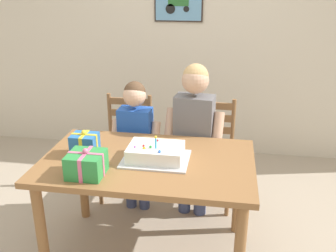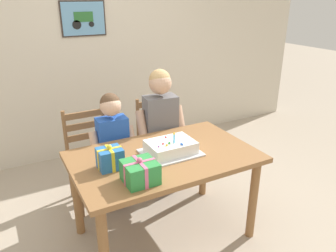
# 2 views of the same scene
# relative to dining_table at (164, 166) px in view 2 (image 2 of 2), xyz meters

# --- Properties ---
(ground_plane) EXTENTS (20.00, 20.00, 0.00)m
(ground_plane) POSITION_rel_dining_table_xyz_m (0.00, 0.00, -0.66)
(ground_plane) COLOR tan
(back_wall) EXTENTS (6.40, 0.11, 2.60)m
(back_wall) POSITION_rel_dining_table_xyz_m (-0.00, 1.92, 0.65)
(back_wall) COLOR beige
(back_wall) RESTS_ON ground
(dining_table) EXTENTS (1.42, 0.88, 0.76)m
(dining_table) POSITION_rel_dining_table_xyz_m (0.00, 0.00, 0.00)
(dining_table) COLOR olive
(dining_table) RESTS_ON ground
(birthday_cake) EXTENTS (0.44, 0.34, 0.19)m
(birthday_cake) POSITION_rel_dining_table_xyz_m (0.06, -0.00, 0.15)
(birthday_cake) COLOR silver
(birthday_cake) RESTS_ON dining_table
(gift_box_red_large) EXTENTS (0.22, 0.21, 0.18)m
(gift_box_red_large) POSITION_rel_dining_table_xyz_m (-0.32, -0.27, 0.18)
(gift_box_red_large) COLOR #2D8E42
(gift_box_red_large) RESTS_ON dining_table
(gift_box_beside_cake) EXTENTS (0.18, 0.15, 0.19)m
(gift_box_beside_cake) POSITION_rel_dining_table_xyz_m (-0.43, -0.00, 0.18)
(gift_box_beside_cake) COLOR #286BB7
(gift_box_beside_cake) RESTS_ON dining_table
(chair_left) EXTENTS (0.42, 0.42, 0.92)m
(chair_left) POSITION_rel_dining_table_xyz_m (-0.37, 0.80, -0.19)
(chair_left) COLOR brown
(chair_left) RESTS_ON ground
(chair_right) EXTENTS (0.43, 0.43, 0.92)m
(chair_right) POSITION_rel_dining_table_xyz_m (0.37, 0.80, -0.19)
(chair_right) COLOR brown
(chair_right) RESTS_ON ground
(child_older) EXTENTS (0.49, 0.29, 1.30)m
(child_older) POSITION_rel_dining_table_xyz_m (0.26, 0.56, 0.13)
(child_older) COLOR #38426B
(child_older) RESTS_ON ground
(child_younger) EXTENTS (0.42, 0.24, 1.14)m
(child_younger) POSITION_rel_dining_table_xyz_m (-0.22, 0.57, 0.04)
(child_younger) COLOR #38426B
(child_younger) RESTS_ON ground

